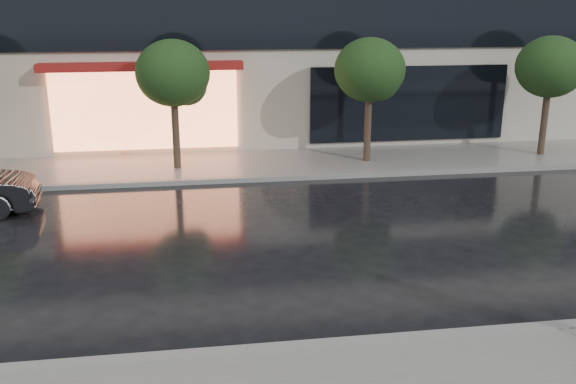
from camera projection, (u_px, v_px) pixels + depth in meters
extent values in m
plane|color=black|center=(350.00, 317.00, 10.76)|extent=(120.00, 120.00, 0.00)
cube|color=slate|center=(273.00, 164.00, 20.44)|extent=(60.00, 3.50, 0.12)
cube|color=gray|center=(366.00, 343.00, 9.79)|extent=(60.00, 0.25, 0.14)
cube|color=gray|center=(281.00, 178.00, 18.78)|extent=(60.00, 0.25, 0.14)
cube|color=black|center=(266.00, 24.00, 20.81)|extent=(28.00, 0.12, 1.60)
cube|color=#FF8C59|center=(145.00, 110.00, 21.00)|extent=(6.00, 0.10, 2.60)
cube|color=maroon|center=(142.00, 66.00, 20.27)|extent=(6.40, 0.70, 0.25)
cube|color=black|center=(409.00, 104.00, 22.30)|extent=(7.00, 0.10, 2.60)
cylinder|color=#33261C|center=(176.00, 136.00, 19.47)|extent=(0.22, 0.22, 2.20)
ellipsoid|color=black|center=(173.00, 73.00, 18.92)|extent=(2.20, 2.20, 1.98)
sphere|color=black|center=(187.00, 85.00, 19.28)|extent=(1.20, 1.20, 1.20)
cylinder|color=#33261C|center=(368.00, 130.00, 20.33)|extent=(0.22, 0.22, 2.20)
ellipsoid|color=black|center=(370.00, 70.00, 19.78)|extent=(2.20, 2.20, 1.98)
sphere|color=black|center=(380.00, 82.00, 20.14)|extent=(1.20, 1.20, 1.20)
cylinder|color=#33261C|center=(544.00, 125.00, 21.18)|extent=(0.22, 0.22, 2.20)
ellipsoid|color=black|center=(550.00, 67.00, 20.63)|extent=(2.20, 2.20, 1.98)
sphere|color=black|center=(557.00, 78.00, 20.99)|extent=(1.20, 1.20, 1.20)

